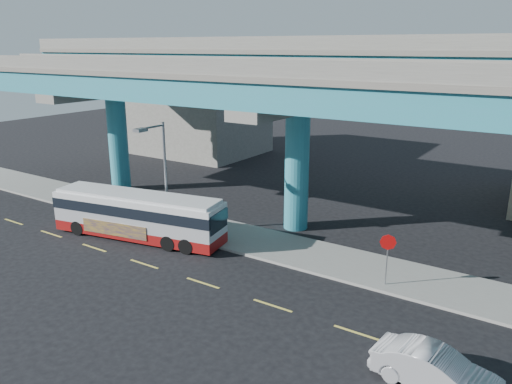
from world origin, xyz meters
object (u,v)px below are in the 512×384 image
Objects in this scene: transit_bus at (138,214)px; sedan at (436,370)px; parked_car at (106,194)px; stop_sign at (388,249)px; street_lamp at (159,162)px.

sedan is at bearing -23.99° from transit_bus.
sedan is 1.20× the size of parked_car.
parked_car is at bearing 142.88° from transit_bus.
parked_car is 21.58m from stop_sign.
street_lamp is at bearing 48.12° from transit_bus.
sedan is 18.98m from street_lamp.
stop_sign is (14.55, 1.92, 0.47)m from transit_bus.
parked_car is (-25.41, 7.73, 0.03)m from sedan.
stop_sign reaches higher than parked_car.
parked_car is at bearing 77.65° from sedan.
street_lamp reaches higher than transit_bus.
parked_car is at bearing 177.29° from stop_sign.
street_lamp is (0.73, 1.21, 3.05)m from transit_bus.
street_lamp is 14.08m from stop_sign.
street_lamp is (-17.74, 5.52, 3.86)m from sedan.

